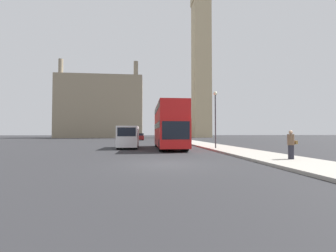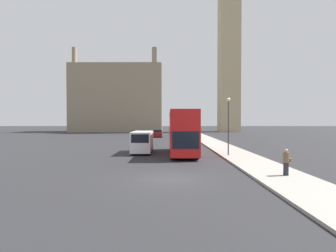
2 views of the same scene
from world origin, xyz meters
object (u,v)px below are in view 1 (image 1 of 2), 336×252
red_double_decker_bus (169,124)px  street_lamp (215,111)px  white_van (128,137)px  clock_tower (201,42)px  pedestrian (291,145)px  parked_sedan (140,137)px

red_double_decker_bus → street_lamp: (4.34, -1.82, 1.29)m
white_van → street_lamp: (8.56, -2.74, 2.55)m
red_double_decker_bus → street_lamp: bearing=-22.7°
white_van → street_lamp: size_ratio=0.92×
clock_tower → street_lamp: 65.47m
clock_tower → red_double_decker_bus: size_ratio=6.60×
white_van → pedestrian: size_ratio=3.15×
pedestrian → clock_tower: bearing=79.9°
red_double_decker_bus → parked_sedan: 28.47m
red_double_decker_bus → clock_tower: bearing=72.3°
clock_tower → street_lamp: bearing=-103.1°
street_lamp → parked_sedan: street_lamp is taller
clock_tower → red_double_decker_bus: bearing=-107.7°
white_van → pedestrian: (9.93, -12.08, -0.29)m
clock_tower → street_lamp: (-13.10, -56.43, -30.50)m
clock_tower → white_van: clock_tower is taller
white_van → pedestrian: 15.64m
red_double_decker_bus → pedestrian: bearing=-62.9°
pedestrian → parked_sedan: pedestrian is taller
white_van → pedestrian: white_van is taller
street_lamp → parked_sedan: bearing=104.9°
parked_sedan → street_lamp: bearing=-75.1°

